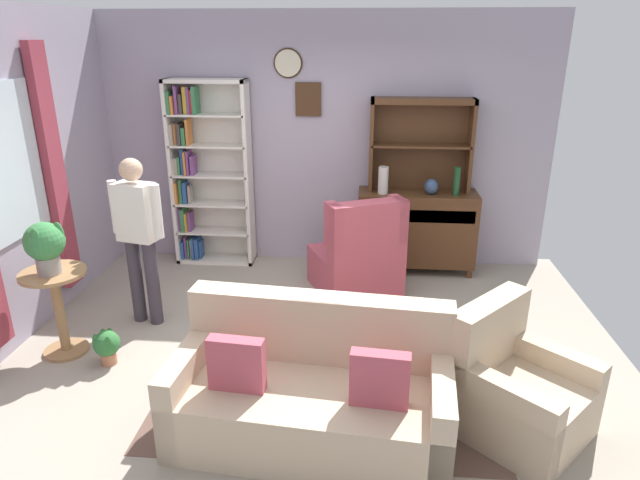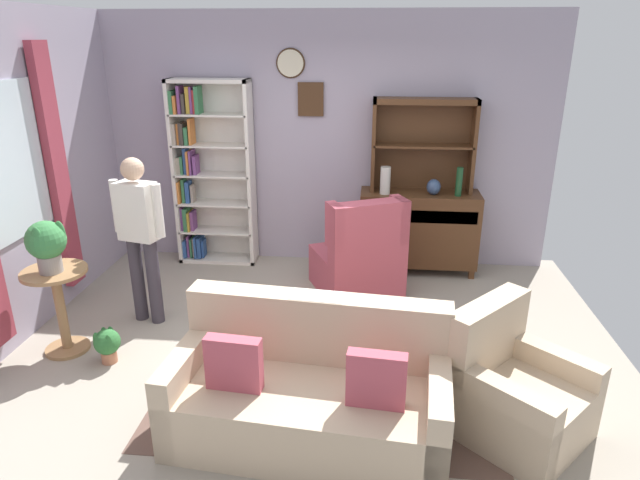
{
  "view_description": "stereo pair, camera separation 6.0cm",
  "coord_description": "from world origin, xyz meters",
  "px_view_note": "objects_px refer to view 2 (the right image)",
  "views": [
    {
      "loc": [
        0.46,
        -4.05,
        2.55
      ],
      "look_at": [
        0.1,
        0.2,
        0.95
      ],
      "focal_mm": 30.91,
      "sensor_mm": 36.0,
      "label": 1
    },
    {
      "loc": [
        0.52,
        -4.04,
        2.55
      ],
      "look_at": [
        0.1,
        0.2,
        0.95
      ],
      "focal_mm": 30.91,
      "sensor_mm": 36.0,
      "label": 2
    }
  ],
  "objects_px": {
    "wingback_chair": "(360,259)",
    "armchair_floral": "(514,394)",
    "sideboard": "(418,228)",
    "vase_round": "(434,187)",
    "couch_floral": "(310,393)",
    "bookshelf": "(207,173)",
    "bottle_wine": "(459,182)",
    "plant_stand": "(59,302)",
    "person_reading": "(140,230)",
    "potted_plant_large": "(47,243)",
    "sideboard_hutch": "(424,132)",
    "vase_tall": "(385,180)",
    "potted_plant_small": "(107,343)"
  },
  "relations": [
    {
      "from": "bottle_wine",
      "to": "wingback_chair",
      "type": "xyz_separation_m",
      "value": [
        -1.02,
        -0.59,
        -0.69
      ]
    },
    {
      "from": "vase_round",
      "to": "bottle_wine",
      "type": "relative_size",
      "value": 0.55
    },
    {
      "from": "person_reading",
      "to": "armchair_floral",
      "type": "bearing_deg",
      "value": -22.42
    },
    {
      "from": "sideboard_hutch",
      "to": "armchair_floral",
      "type": "relative_size",
      "value": 1.02
    },
    {
      "from": "bottle_wine",
      "to": "potted_plant_large",
      "type": "height_order",
      "value": "bottle_wine"
    },
    {
      "from": "bottle_wine",
      "to": "plant_stand",
      "type": "height_order",
      "value": "bottle_wine"
    },
    {
      "from": "potted_plant_large",
      "to": "potted_plant_small",
      "type": "height_order",
      "value": "potted_plant_large"
    },
    {
      "from": "sideboard",
      "to": "potted_plant_large",
      "type": "distance_m",
      "value": 3.74
    },
    {
      "from": "sideboard",
      "to": "vase_round",
      "type": "relative_size",
      "value": 7.65
    },
    {
      "from": "bookshelf",
      "to": "vase_round",
      "type": "height_order",
      "value": "bookshelf"
    },
    {
      "from": "potted_plant_large",
      "to": "sideboard_hutch",
      "type": "bearing_deg",
      "value": 35.19
    },
    {
      "from": "potted_plant_large",
      "to": "potted_plant_small",
      "type": "bearing_deg",
      "value": -13.86
    },
    {
      "from": "vase_tall",
      "to": "armchair_floral",
      "type": "height_order",
      "value": "vase_tall"
    },
    {
      "from": "plant_stand",
      "to": "potted_plant_small",
      "type": "distance_m",
      "value": 0.54
    },
    {
      "from": "potted_plant_small",
      "to": "armchair_floral",
      "type": "bearing_deg",
      "value": -9.68
    },
    {
      "from": "armchair_floral",
      "to": "plant_stand",
      "type": "height_order",
      "value": "armchair_floral"
    },
    {
      "from": "wingback_chair",
      "to": "potted_plant_small",
      "type": "distance_m",
      "value": 2.52
    },
    {
      "from": "wingback_chair",
      "to": "armchair_floral",
      "type": "bearing_deg",
      "value": -61.53
    },
    {
      "from": "wingback_chair",
      "to": "person_reading",
      "type": "relative_size",
      "value": 0.68
    },
    {
      "from": "couch_floral",
      "to": "person_reading",
      "type": "xyz_separation_m",
      "value": [
        -1.7,
        1.42,
        0.59
      ]
    },
    {
      "from": "bookshelf",
      "to": "bottle_wine",
      "type": "xyz_separation_m",
      "value": [
        2.8,
        -0.17,
        0.01
      ]
    },
    {
      "from": "armchair_floral",
      "to": "wingback_chair",
      "type": "height_order",
      "value": "wingback_chair"
    },
    {
      "from": "vase_tall",
      "to": "wingback_chair",
      "type": "relative_size",
      "value": 0.28
    },
    {
      "from": "armchair_floral",
      "to": "vase_round",
      "type": "bearing_deg",
      "value": 97.34
    },
    {
      "from": "couch_floral",
      "to": "wingback_chair",
      "type": "relative_size",
      "value": 1.78
    },
    {
      "from": "armchair_floral",
      "to": "person_reading",
      "type": "distance_m",
      "value": 3.36
    },
    {
      "from": "wingback_chair",
      "to": "potted_plant_large",
      "type": "relative_size",
      "value": 2.46
    },
    {
      "from": "sideboard_hutch",
      "to": "person_reading",
      "type": "bearing_deg",
      "value": -149.06
    },
    {
      "from": "bottle_wine",
      "to": "potted_plant_large",
      "type": "relative_size",
      "value": 0.73
    },
    {
      "from": "vase_tall",
      "to": "vase_round",
      "type": "bearing_deg",
      "value": 1.49
    },
    {
      "from": "vase_round",
      "to": "potted_plant_small",
      "type": "xyz_separation_m",
      "value": [
        -2.77,
        -2.1,
        -0.83
      ]
    },
    {
      "from": "vase_round",
      "to": "plant_stand",
      "type": "xyz_separation_m",
      "value": [
        -3.22,
        -1.96,
        -0.55
      ]
    },
    {
      "from": "potted_plant_small",
      "to": "person_reading",
      "type": "relative_size",
      "value": 0.19
    },
    {
      "from": "potted_plant_small",
      "to": "plant_stand",
      "type": "bearing_deg",
      "value": 162.25
    },
    {
      "from": "couch_floral",
      "to": "sideboard",
      "type": "bearing_deg",
      "value": 72.71
    },
    {
      "from": "plant_stand",
      "to": "person_reading",
      "type": "xyz_separation_m",
      "value": [
        0.5,
        0.59,
        0.45
      ]
    },
    {
      "from": "bookshelf",
      "to": "plant_stand",
      "type": "height_order",
      "value": "bookshelf"
    },
    {
      "from": "person_reading",
      "to": "bottle_wine",
      "type": "bearing_deg",
      "value": 24.43
    },
    {
      "from": "sideboard_hutch",
      "to": "plant_stand",
      "type": "xyz_separation_m",
      "value": [
        -3.09,
        -2.14,
        -1.1
      ]
    },
    {
      "from": "plant_stand",
      "to": "bottle_wine",
      "type": "bearing_deg",
      "value": 29.17
    },
    {
      "from": "armchair_floral",
      "to": "bottle_wine",
      "type": "bearing_deg",
      "value": 91.74
    },
    {
      "from": "bookshelf",
      "to": "armchair_floral",
      "type": "height_order",
      "value": "bookshelf"
    },
    {
      "from": "bottle_wine",
      "to": "couch_floral",
      "type": "height_order",
      "value": "bottle_wine"
    },
    {
      "from": "vase_round",
      "to": "potted_plant_large",
      "type": "height_order",
      "value": "potted_plant_large"
    },
    {
      "from": "wingback_chair",
      "to": "potted_plant_large",
      "type": "xyz_separation_m",
      "value": [
        -2.45,
        -1.39,
        0.61
      ]
    },
    {
      "from": "bookshelf",
      "to": "person_reading",
      "type": "relative_size",
      "value": 1.35
    },
    {
      "from": "armchair_floral",
      "to": "plant_stand",
      "type": "distance_m",
      "value": 3.62
    },
    {
      "from": "bookshelf",
      "to": "bottle_wine",
      "type": "bearing_deg",
      "value": -3.56
    },
    {
      "from": "vase_round",
      "to": "armchair_floral",
      "type": "xyz_separation_m",
      "value": [
        0.34,
        -2.63,
        -0.72
      ]
    },
    {
      "from": "vase_round",
      "to": "wingback_chair",
      "type": "height_order",
      "value": "vase_round"
    }
  ]
}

